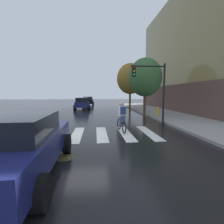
{
  "coord_description": "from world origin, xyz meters",
  "views": [
    {
      "loc": [
        0.61,
        -8.45,
        2.11
      ],
      "look_at": [
        1.57,
        1.12,
        1.04
      ],
      "focal_mm": 25.99,
      "sensor_mm": 36.0,
      "label": 1
    }
  ],
  "objects": [
    {
      "name": "sedan_far",
      "position": [
        -0.9,
        22.93,
        0.83
      ],
      "size": [
        2.39,
        4.75,
        1.61
      ],
      "color": "black",
      "rests_on": "ground"
    },
    {
      "name": "ground_plane",
      "position": [
        0.0,
        0.0,
        0.0
      ],
      "size": [
        120.0,
        120.0,
        0.0
      ],
      "primitive_type": "plane",
      "color": "black"
    },
    {
      "name": "street_tree_mid",
      "position": [
        4.98,
        12.05,
        4.03
      ],
      "size": [
        3.35,
        3.35,
        5.96
      ],
      "color": "#4C3823",
      "rests_on": "ground"
    },
    {
      "name": "manhole_cover",
      "position": [
        -0.45,
        -3.12,
        0.0
      ],
      "size": [
        0.64,
        0.64,
        0.01
      ],
      "primitive_type": "cylinder",
      "color": "#473D1E",
      "rests_on": "ground"
    },
    {
      "name": "fire_hydrant",
      "position": [
        6.4,
        6.19,
        0.53
      ],
      "size": [
        0.33,
        0.22,
        0.78
      ],
      "color": "gold",
      "rests_on": "sidewalk"
    },
    {
      "name": "crosswalk_stripes",
      "position": [
        0.26,
        0.0,
        0.01
      ],
      "size": [
        6.98,
        3.37,
        0.01
      ],
      "color": "silver",
      "rests_on": "ground"
    },
    {
      "name": "sedan_mid",
      "position": [
        -1.36,
        14.77,
        0.83
      ],
      "size": [
        2.43,
        4.75,
        1.6
      ],
      "color": "navy",
      "rests_on": "ground"
    },
    {
      "name": "traffic_light_near",
      "position": [
        4.54,
        2.57,
        2.86
      ],
      "size": [
        2.47,
        0.28,
        4.2
      ],
      "color": "black",
      "rests_on": "ground"
    },
    {
      "name": "cyclist",
      "position": [
        2.05,
        0.32,
        0.84
      ],
      "size": [
        0.39,
        1.7,
        1.69
      ],
      "color": "black",
      "rests_on": "ground"
    },
    {
      "name": "street_tree_near",
      "position": [
        5.06,
        6.01,
        3.59
      ],
      "size": [
        2.99,
        2.99,
        5.32
      ],
      "color": "#4C3823",
      "rests_on": "ground"
    },
    {
      "name": "sedan_near",
      "position": [
        -1.38,
        -4.17,
        0.82
      ],
      "size": [
        2.24,
        4.64,
        1.59
      ],
      "color": "navy",
      "rests_on": "ground"
    }
  ]
}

